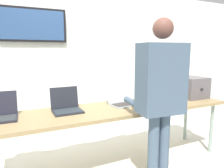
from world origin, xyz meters
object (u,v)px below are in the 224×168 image
object	(u,v)px
laptop_station_1	(66,106)
person	(160,91)
laptop_station_3	(164,95)
laptop_station_2	(122,101)
workbench	(115,112)
equipment_box	(191,87)

from	to	relation	value
laptop_station_1	person	bearing A→B (deg)	-43.63
person	laptop_station_3	bearing A→B (deg)	48.12
laptop_station_2	laptop_station_1	bearing A→B (deg)	-179.92
laptop_station_2	laptop_station_3	distance (m)	0.71
workbench	equipment_box	size ratio (longest dim) A/B	7.70
laptop_station_3	laptop_station_2	bearing A→B (deg)	-178.24
laptop_station_1	laptop_station_3	xyz separation A→B (m)	(1.43, 0.02, -0.00)
laptop_station_3	person	size ratio (longest dim) A/B	0.20
workbench	equipment_box	world-z (taller)	equipment_box
laptop_station_3	workbench	bearing A→B (deg)	-171.56
laptop_station_3	person	xyz separation A→B (m)	(-0.67, -0.75, 0.24)
workbench	laptop_station_1	world-z (taller)	laptop_station_1
equipment_box	laptop_station_1	xyz separation A→B (m)	(-1.86, 0.07, -0.09)
equipment_box	laptop_station_2	distance (m)	1.14
equipment_box	laptop_station_2	size ratio (longest dim) A/B	1.05
person	laptop_station_1	bearing A→B (deg)	136.37
workbench	laptop_station_3	xyz separation A→B (m)	(0.86, 0.13, 0.11)
workbench	laptop_station_3	distance (m)	0.87
equipment_box	person	size ratio (longest dim) A/B	0.22
equipment_box	laptop_station_1	size ratio (longest dim) A/B	1.20
equipment_box	laptop_station_1	bearing A→B (deg)	177.91
laptop_station_2	person	world-z (taller)	person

